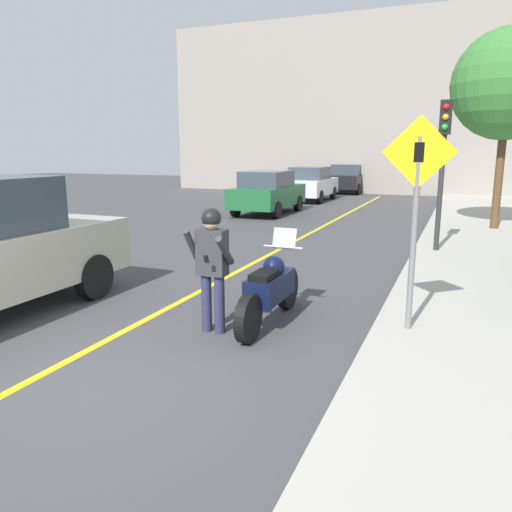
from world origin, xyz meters
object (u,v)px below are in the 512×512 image
object	(u,v)px
traffic_light	(443,147)
parked_car_black	(348,178)
parked_car_white	(311,184)
parked_car_green	(268,192)
person_biker	(212,258)
crossing_sign	(416,204)
motorcycle	(270,289)
street_tree	(508,85)

from	to	relation	value
traffic_light	parked_car_black	distance (m)	18.31
parked_car_white	parked_car_green	bearing A→B (deg)	-90.93
person_biker	traffic_light	distance (m)	7.28
parked_car_green	parked_car_white	bearing A→B (deg)	89.07
crossing_sign	parked_car_black	xyz separation A→B (m)	(-5.82, 23.10, -0.93)
crossing_sign	person_biker	bearing A→B (deg)	-161.92
crossing_sign	traffic_light	distance (m)	5.89
crossing_sign	parked_car_white	bearing A→B (deg)	110.38
parked_car_black	traffic_light	bearing A→B (deg)	-71.24
crossing_sign	parked_car_black	size ratio (longest dim) A/B	0.66
motorcycle	parked_car_green	bearing A→B (deg)	111.32
street_tree	parked_car_black	size ratio (longest dim) A/B	1.38
traffic_light	person_biker	bearing A→B (deg)	-110.95
traffic_light	parked_car_white	distance (m)	13.46
person_biker	traffic_light	bearing A→B (deg)	69.05
parked_car_white	traffic_light	bearing A→B (deg)	-60.67
motorcycle	parked_car_green	xyz separation A→B (m)	(-4.69, 12.01, 0.35)
street_tree	person_biker	bearing A→B (deg)	-110.01
parked_car_green	parked_car_black	world-z (taller)	same
crossing_sign	traffic_light	xyz separation A→B (m)	(0.05, 5.84, 0.75)
motorcycle	crossing_sign	xyz separation A→B (m)	(1.90, 0.19, 1.28)
person_biker	crossing_sign	size ratio (longest dim) A/B	0.62
parked_car_green	parked_car_black	distance (m)	11.30
motorcycle	traffic_light	xyz separation A→B (m)	(1.95, 6.03, 2.03)
street_tree	parked_car_green	size ratio (longest dim) A/B	1.38
parked_car_white	motorcycle	bearing A→B (deg)	-75.42
traffic_light	parked_car_green	world-z (taller)	traffic_light
crossing_sign	street_tree	distance (m)	10.60
street_tree	parked_car_green	world-z (taller)	street_tree
parked_car_green	person_biker	bearing A→B (deg)	-72.09
traffic_light	parked_car_white	size ratio (longest dim) A/B	0.82
parked_car_green	crossing_sign	bearing A→B (deg)	-60.88
traffic_light	parked_car_green	distance (m)	9.09
parked_car_green	parked_car_white	distance (m)	5.66
motorcycle	person_biker	size ratio (longest dim) A/B	1.29
parked_car_white	parked_car_black	world-z (taller)	same
traffic_light	street_tree	bearing A→B (deg)	71.45
crossing_sign	parked_car_green	distance (m)	13.57
crossing_sign	parked_car_green	bearing A→B (deg)	119.12
crossing_sign	motorcycle	bearing A→B (deg)	-174.39
motorcycle	person_biker	distance (m)	1.03
person_biker	crossing_sign	bearing A→B (deg)	18.08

